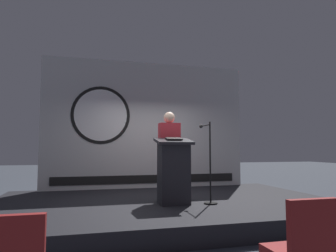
# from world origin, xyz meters

# --- Properties ---
(ground_plane) EXTENTS (40.00, 40.00, 0.00)m
(ground_plane) POSITION_xyz_m (0.00, 0.00, 0.00)
(ground_plane) COLOR #383D47
(stage_platform) EXTENTS (6.40, 4.00, 0.30)m
(stage_platform) POSITION_xyz_m (0.00, 0.00, 0.15)
(stage_platform) COLOR black
(stage_platform) RESTS_ON ground
(banner_display) EXTENTS (5.12, 0.12, 3.19)m
(banner_display) POSITION_xyz_m (-0.04, 1.85, 1.89)
(banner_display) COLOR silver
(banner_display) RESTS_ON stage_platform
(podium) EXTENTS (0.64, 0.50, 1.18)m
(podium) POSITION_xyz_m (0.04, -0.47, 0.88)
(podium) COLOR #26262B
(podium) RESTS_ON stage_platform
(speaker_person) EXTENTS (0.40, 0.26, 1.70)m
(speaker_person) POSITION_xyz_m (0.09, 0.01, 1.17)
(speaker_person) COLOR black
(speaker_person) RESTS_ON stage_platform
(microphone_stand) EXTENTS (0.24, 0.60, 1.46)m
(microphone_stand) POSITION_xyz_m (0.68, -0.56, 0.82)
(microphone_stand) COLOR black
(microphone_stand) RESTS_ON stage_platform
(audience_chair_left) EXTENTS (0.44, 0.45, 0.89)m
(audience_chair_left) POSITION_xyz_m (0.25, -3.54, 0.49)
(audience_chair_left) COLOR black
(audience_chair_left) RESTS_ON ground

